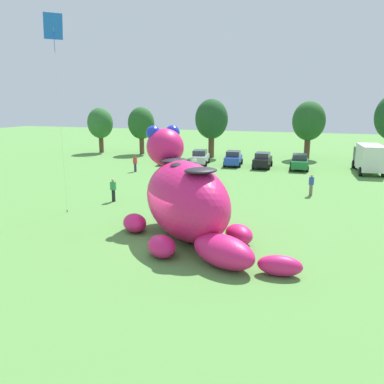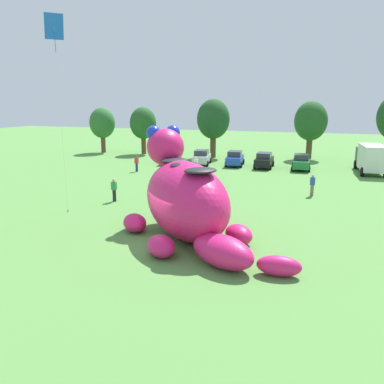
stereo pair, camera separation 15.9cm
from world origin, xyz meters
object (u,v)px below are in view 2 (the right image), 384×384
at_px(spectator_mid_field, 137,164).
at_px(spectator_far_side, 114,190).
at_px(spectator_by_cars, 178,168).
at_px(car_red, 171,156).
at_px(spectator_wandering, 196,165).
at_px(giant_inflatable_creature, 186,199).
at_px(car_green, 301,162).
at_px(spectator_near_inflatable, 312,185).
at_px(car_black, 264,160).
at_px(box_truck, 371,158).
at_px(car_silver, 202,157).
at_px(tethered_flying_kite, 54,31).
at_px(car_blue, 235,158).

distance_m(spectator_mid_field, spectator_far_side, 12.54).
xyz_separation_m(spectator_by_cars, spectator_far_side, (-1.02, -10.43, 0.00)).
xyz_separation_m(car_red, spectator_wandering, (4.93, -5.20, -0.01)).
relative_size(giant_inflatable_creature, spectator_mid_field, 6.13).
height_order(spectator_mid_field, spectator_wandering, same).
distance_m(car_green, spectator_near_inflatable, 12.23).
relative_size(car_black, car_green, 0.99).
distance_m(box_truck, spectator_near_inflatable, 13.59).
bearing_deg(spectator_far_side, car_silver, 87.65).
distance_m(box_truck, spectator_by_cars, 19.93).
bearing_deg(tethered_flying_kite, car_black, 66.75).
distance_m(car_silver, spectator_near_inflatable, 17.70).
relative_size(car_red, car_green, 1.03).
height_order(car_silver, spectator_far_side, car_silver).
xyz_separation_m(spectator_mid_field, spectator_by_cars, (5.25, -1.38, 0.00)).
bearing_deg(car_silver, box_truck, 1.55).
height_order(spectator_near_inflatable, spectator_by_cars, same).
distance_m(car_red, spectator_wandering, 7.17).
distance_m(car_blue, box_truck, 14.29).
xyz_separation_m(box_truck, spectator_by_cars, (-17.90, -8.73, -0.75)).
distance_m(car_blue, spectator_wandering, 6.68).
height_order(car_red, spectator_far_side, car_red).
bearing_deg(spectator_wandering, spectator_mid_field, -169.23).
xyz_separation_m(giant_inflatable_creature, car_blue, (-3.06, 24.65, -1.28)).
relative_size(car_red, box_truck, 0.66).
bearing_deg(spectator_far_side, tethered_flying_kite, -112.95).
distance_m(car_red, box_truck, 21.92).
height_order(car_green, box_truck, box_truck).
height_order(car_black, spectator_by_cars, car_black).
distance_m(car_red, spectator_by_cars, 8.72).
distance_m(car_black, spectator_mid_field, 14.12).
relative_size(car_red, spectator_wandering, 2.52).
bearing_deg(spectator_near_inflatable, spectator_wandering, 151.59).
height_order(giant_inflatable_creature, car_blue, giant_inflatable_creature).
bearing_deg(car_silver, spectator_far_side, -92.35).
bearing_deg(box_truck, spectator_near_inflatable, -112.47).
xyz_separation_m(spectator_near_inflatable, tethered_flying_kite, (-15.23, -10.15, 10.53)).
bearing_deg(spectator_mid_field, spectator_by_cars, -14.71).
distance_m(car_black, spectator_wandering, 8.39).
height_order(car_red, box_truck, box_truck).
relative_size(box_truck, spectator_far_side, 3.83).
bearing_deg(car_black, tethered_flying_kite, -113.25).
relative_size(car_red, spectator_by_cars, 2.52).
distance_m(car_silver, car_blue, 3.91).
relative_size(car_blue, spectator_wandering, 2.49).
bearing_deg(car_blue, spectator_mid_field, -140.64).
xyz_separation_m(car_green, spectator_mid_field, (-16.29, -6.93, -0.01)).
distance_m(car_green, spectator_by_cars, 13.82).
xyz_separation_m(spectator_near_inflatable, spectator_far_side, (-13.73, -6.62, 0.00)).
bearing_deg(spectator_far_side, spectator_by_cars, 84.44).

